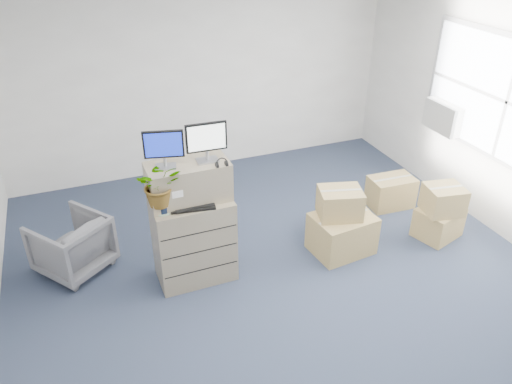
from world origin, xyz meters
TOP-DOWN VIEW (x-y plane):
  - ground at (0.00, 0.00)m, footprint 7.00×7.00m
  - wall_back at (0.00, 3.51)m, footprint 6.00×0.02m
  - window at (2.96, 0.50)m, footprint 0.07×2.72m
  - ac_unit at (2.87, 1.40)m, footprint 0.24×0.60m
  - filing_cabinet_lower at (-0.89, 0.81)m, footprint 0.86×0.53m
  - filing_cabinet_upper at (-0.89, 0.85)m, footprint 0.86×0.44m
  - monitor_left at (-1.11, 0.85)m, footprint 0.40×0.20m
  - monitor_right at (-0.68, 0.83)m, footprint 0.43×0.17m
  - headphones at (-0.58, 0.67)m, footprint 0.12×0.01m
  - keyboard at (-0.90, 0.68)m, footprint 0.49×0.26m
  - mouse at (-0.53, 0.70)m, footprint 0.09×0.06m
  - water_bottle at (-0.84, 0.84)m, footprint 0.07×0.07m
  - phone_dock at (-0.97, 0.86)m, footprint 0.06×0.05m
  - external_drive at (-0.56, 0.93)m, footprint 0.24×0.20m
  - tissue_box at (-0.54, 0.90)m, footprint 0.22×0.13m
  - potted_plant at (-1.21, 0.71)m, footprint 0.50×0.54m
  - office_chair at (-2.17, 1.44)m, footprint 0.98×0.97m
  - cardboard_boxes at (1.46, 0.75)m, footprint 2.02×1.35m

SIDE VIEW (x-z plane):
  - ground at x=0.00m, z-range 0.00..0.00m
  - cardboard_boxes at x=1.46m, z-range -0.12..0.72m
  - office_chair at x=-2.17m, z-range 0.00..0.74m
  - filing_cabinet_lower at x=-0.89m, z-range 0.00..1.00m
  - keyboard at x=-0.90m, z-range 1.00..1.02m
  - mouse at x=-0.53m, z-range 1.00..1.03m
  - external_drive at x=-0.56m, z-range 1.00..1.06m
  - phone_dock at x=-0.97m, z-range 0.97..1.11m
  - tissue_box at x=-0.54m, z-range 1.06..1.13m
  - water_bottle at x=-0.84m, z-range 1.00..1.25m
  - ac_unit at x=2.87m, z-range 1.00..1.40m
  - filing_cabinet_upper at x=-0.89m, z-range 1.00..1.42m
  - potted_plant at x=-1.21m, z-range 1.03..1.49m
  - wall_back at x=0.00m, z-range 0.00..2.80m
  - headphones at x=-0.58m, z-range 1.39..1.52m
  - monitor_left at x=-1.11m, z-range 1.45..1.84m
  - monitor_right at x=-0.68m, z-range 1.45..1.87m
  - window at x=2.96m, z-range 0.94..2.46m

